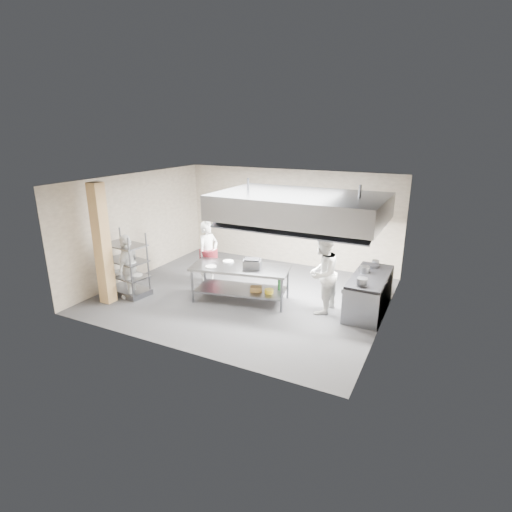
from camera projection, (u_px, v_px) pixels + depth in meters
The scene contains 23 objects.
floor at pixel (245, 295), 10.51m from camera, with size 7.00×7.00×0.00m, color #37373A.
ceiling at pixel (244, 180), 9.59m from camera, with size 7.00×7.00×0.00m, color silver.
wall_back at pixel (289, 217), 12.61m from camera, with size 7.00×7.00×0.00m, color gray.
wall_left at pixel (138, 226), 11.54m from camera, with size 6.00×6.00×0.00m, color gray.
wall_right at pixel (388, 259), 8.56m from camera, with size 6.00×6.00×0.00m, color gray.
column at pixel (102, 245), 9.66m from camera, with size 0.30×0.30×3.00m, color tan.
exhaust_hood at pixel (300, 206), 9.56m from camera, with size 4.00×2.50×0.60m, color slate.
hood_strip_a at pixel (266, 216), 10.04m from camera, with size 1.60×0.12×0.04m, color white.
hood_strip_b at pixel (336, 223), 9.28m from camera, with size 1.60×0.12×0.04m, color white.
wall_shelf at pixel (344, 224), 11.70m from camera, with size 1.50×0.28×0.04m, color slate.
island at pixel (241, 284), 10.05m from camera, with size 2.42×1.01×0.91m, color slate, non-canonical shape.
island_worktop at pixel (240, 268), 9.92m from camera, with size 2.42×1.01×0.06m, color slate.
island_undershelf at pixel (241, 289), 10.09m from camera, with size 2.23×0.91×0.04m, color slate.
pass_rack at pixel (126, 264), 10.35m from camera, with size 1.12×0.65×1.67m, color slate, non-canonical shape.
cooking_range at pixel (369, 294), 9.50m from camera, with size 0.80×2.00×0.84m, color slate.
range_top at pixel (370, 276), 9.36m from camera, with size 0.78×1.96×0.06m, color black.
chef_head at pixel (208, 254), 10.97m from camera, with size 0.65×0.43×1.79m, color white.
chef_line at pixel (322, 274), 9.29m from camera, with size 0.93×0.73×1.92m, color white.
chef_plating at pixel (128, 266), 10.14m from camera, with size 0.99×0.41×1.68m, color white.
griddle at pixel (252, 264), 9.80m from camera, with size 0.42×0.33×0.21m, color slate.
wicker_basket at pixel (256, 289), 9.90m from camera, with size 0.29×0.20×0.13m, color #9B663E.
stockpot at pixel (365, 270), 9.49m from camera, with size 0.24×0.24×0.16m, color gray.
plate_stack at pixel (128, 274), 10.44m from camera, with size 0.28×0.28×0.05m, color white.
Camera 1 is at (4.59, -8.54, 4.18)m, focal length 28.00 mm.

